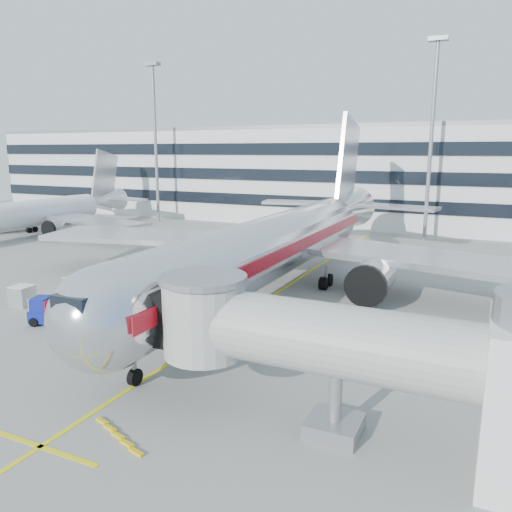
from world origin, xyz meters
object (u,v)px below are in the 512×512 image
at_px(cargo_container_right, 77,288).
at_px(ramp_worker, 66,337).
at_px(baggage_tug, 47,312).
at_px(cargo_container_left, 44,310).
at_px(main_jet, 283,242).
at_px(cargo_container_front, 22,296).
at_px(belt_loader, 146,300).

xyz_separation_m(cargo_container_right, ramp_worker, (7.69, -8.64, 0.05)).
relative_size(baggage_tug, ramp_worker, 1.55).
bearing_deg(cargo_container_left, main_jet, 50.14).
bearing_deg(cargo_container_right, cargo_container_left, -68.42).
xyz_separation_m(cargo_container_front, ramp_worker, (9.99, -5.31, 0.12)).
relative_size(cargo_container_right, ramp_worker, 1.12).
bearing_deg(belt_loader, cargo_container_right, -177.41).
distance_m(belt_loader, cargo_container_right, 6.68).
relative_size(belt_loader, ramp_worker, 2.38).
bearing_deg(belt_loader, baggage_tug, -124.20).
bearing_deg(belt_loader, cargo_container_front, -157.94).
relative_size(cargo_container_right, cargo_container_front, 1.30).
height_order(cargo_container_right, cargo_container_front, cargo_container_right).
bearing_deg(main_jet, baggage_tug, -127.54).
xyz_separation_m(main_jet, belt_loader, (-7.47, -9.05, -3.64)).
xyz_separation_m(belt_loader, cargo_container_front, (-8.97, -3.63, 0.20)).
bearing_deg(main_jet, ramp_worker, -109.71).
height_order(cargo_container_left, cargo_container_front, cargo_container_left).
relative_size(belt_loader, cargo_container_left, 2.54).
distance_m(baggage_tug, cargo_container_front, 5.47).
xyz_separation_m(baggage_tug, cargo_container_left, (-0.69, 0.36, -0.02)).
distance_m(cargo_container_left, ramp_worker, 6.65).
bearing_deg(ramp_worker, baggage_tug, 105.83).
bearing_deg(baggage_tug, cargo_container_front, 156.62).
bearing_deg(belt_loader, cargo_container_left, -130.40).
bearing_deg(main_jet, cargo_container_right, -146.52).
height_order(main_jet, cargo_container_right, main_jet).
bearing_deg(main_jet, cargo_container_front, -142.34).
bearing_deg(ramp_worker, cargo_container_left, 106.39).
bearing_deg(cargo_container_left, ramp_worker, -31.72).
height_order(baggage_tug, cargo_container_front, baggage_tug).
bearing_deg(cargo_container_left, cargo_container_right, 111.58).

